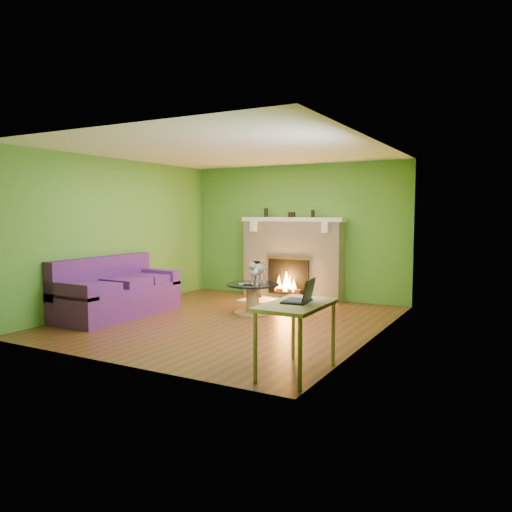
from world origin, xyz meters
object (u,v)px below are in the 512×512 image
(sofa, at_px, (115,293))
(desk, at_px, (296,312))
(coffee_table, at_px, (253,296))
(cat, at_px, (258,272))

(sofa, xyz_separation_m, desk, (3.81, -1.28, 0.28))
(sofa, distance_m, coffee_table, 2.25)
(desk, bearing_deg, sofa, 161.48)
(desk, distance_m, cat, 3.13)
(sofa, relative_size, coffee_table, 2.40)
(desk, height_order, cat, cat)
(sofa, distance_m, cat, 2.37)
(sofa, bearing_deg, desk, -18.52)
(sofa, height_order, cat, sofa)
(coffee_table, relative_size, cat, 1.41)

